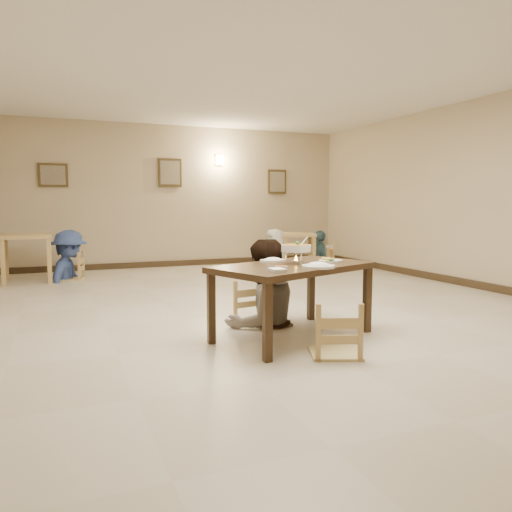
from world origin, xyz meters
name	(u,v)px	position (x,y,z in m)	size (l,w,h in m)	color
floor	(254,313)	(0.00, 0.00, 0.00)	(10.00, 10.00, 0.00)	beige
ceiling	(254,62)	(0.00, 0.00, 3.00)	(10.00, 10.00, 0.00)	silver
wall_back	(165,196)	(0.00, 5.00, 1.50)	(10.00, 10.00, 0.00)	#BEAB8C
wall_right	(499,193)	(4.00, 0.00, 1.50)	(10.00, 10.00, 0.00)	#BEAB8C
baseboard_back	(167,264)	(0.00, 4.97, 0.06)	(8.00, 0.06, 0.12)	#322517
baseboard_right	(493,288)	(3.97, 0.00, 0.06)	(0.06, 10.00, 0.12)	#322517
picture_a	(53,175)	(-2.20, 4.96, 1.90)	(0.55, 0.04, 0.45)	#3D2F18
picture_b	(170,173)	(0.10, 4.96, 2.00)	(0.50, 0.04, 0.60)	#3D2F18
picture_c	(277,182)	(2.60, 4.96, 1.85)	(0.45, 0.04, 0.55)	#3D2F18
wall_sconce	(219,160)	(1.20, 4.96, 2.30)	(0.16, 0.05, 0.22)	#FFD88C
main_table	(293,272)	(-0.06, -1.19, 0.66)	(1.80, 1.40, 0.74)	#3D2917
chair_far	(256,285)	(-0.15, -0.45, 0.43)	(0.41, 0.41, 0.87)	tan
chair_near	(336,303)	(0.04, -1.85, 0.47)	(0.44, 0.44, 0.94)	tan
main_diner	(262,239)	(-0.11, -0.54, 0.95)	(0.93, 0.72, 1.91)	gray
curry_warmer	(296,248)	(-0.01, -1.15, 0.90)	(0.33, 0.30, 0.27)	silver
rice_plate_far	(273,260)	(-0.15, -0.89, 0.76)	(0.28, 0.28, 0.06)	white
rice_plate_near	(318,266)	(0.05, -1.51, 0.76)	(0.32, 0.32, 0.07)	white
fried_plate	(330,260)	(0.39, -1.16, 0.76)	(0.26, 0.26, 0.06)	white
chili_dish	(281,267)	(-0.29, -1.40, 0.76)	(0.11, 0.11, 0.02)	white
napkin_cutlery	(277,270)	(-0.43, -1.61, 0.76)	(0.16, 0.25, 0.03)	white
drink_glass	(330,252)	(0.57, -0.84, 0.81)	(0.07, 0.07, 0.15)	white
bg_table_left	(26,242)	(-2.68, 3.82, 0.68)	(0.83, 0.83, 0.82)	tan
bg_table_right	(298,240)	(2.58, 3.86, 0.59)	(0.93, 0.93, 0.72)	tan
bg_chair_lr	(69,253)	(-2.00, 3.77, 0.47)	(0.44, 0.44, 0.94)	tan
bg_chair_rl	(275,246)	(2.04, 3.83, 0.47)	(0.44, 0.44, 0.94)	tan
bg_chair_rr	(320,242)	(3.12, 3.85, 0.52)	(0.49, 0.49, 1.05)	tan
bg_diner_b	(68,230)	(-2.00, 3.77, 0.89)	(1.15, 0.66, 1.77)	#324B8D
bg_diner_c	(275,229)	(2.04, 3.83, 0.82)	(0.81, 0.52, 1.65)	silver
bg_diner_d	(320,230)	(3.12, 3.85, 0.77)	(0.91, 0.38, 1.54)	#467183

